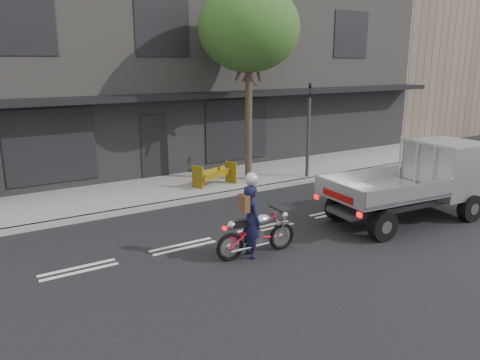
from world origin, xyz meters
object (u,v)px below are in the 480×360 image
at_px(traffic_light_pole, 308,136).
at_px(flatbed_ute, 436,173).
at_px(rider, 251,221).
at_px(construction_barrier, 218,175).
at_px(street_tree, 249,29).
at_px(motorcycle, 257,232).

distance_m(traffic_light_pole, flatbed_ute, 5.02).
xyz_separation_m(traffic_light_pole, rider, (-5.55, -4.66, -0.83)).
distance_m(traffic_light_pole, construction_barrier, 3.68).
height_order(street_tree, flatbed_ute, street_tree).
bearing_deg(motorcycle, traffic_light_pole, 44.50).
relative_size(motorcycle, flatbed_ute, 0.42).
bearing_deg(rider, flatbed_ute, -89.48).
bearing_deg(motorcycle, flatbed_ute, 0.44).
xyz_separation_m(street_tree, construction_barrier, (-1.47, -0.37, -4.74)).
distance_m(flatbed_ute, construction_barrier, 6.73).
bearing_deg(rider, construction_barrier, -18.32).
distance_m(street_tree, motorcycle, 8.03).
xyz_separation_m(motorcycle, rider, (-0.15, 0.00, 0.29)).
height_order(street_tree, rider, street_tree).
xyz_separation_m(flatbed_ute, construction_barrier, (-3.85, 5.47, -0.70)).
bearing_deg(construction_barrier, motorcycle, -110.55).
bearing_deg(traffic_light_pole, flatbed_ute, -85.59).
bearing_deg(flatbed_ute, street_tree, 117.43).
distance_m(traffic_light_pole, rider, 7.30).
relative_size(street_tree, motorcycle, 3.37).
distance_m(rider, flatbed_ute, 5.96).
height_order(motorcycle, flatbed_ute, flatbed_ute).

